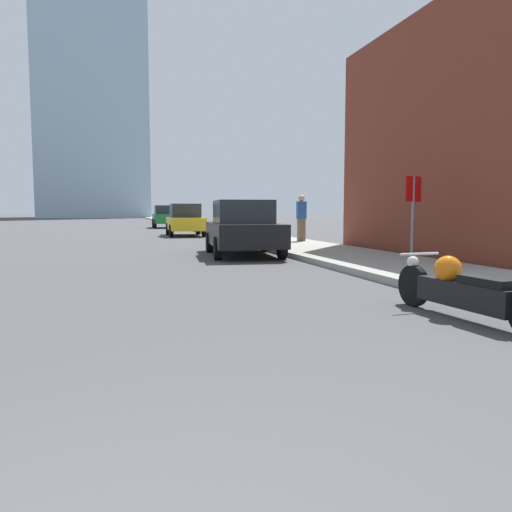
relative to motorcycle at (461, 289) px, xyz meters
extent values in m
cube|color=gray|center=(2.11, 36.07, -0.30)|extent=(2.97, 240.00, 0.15)
cube|color=#9EB7CC|center=(-8.20, 101.56, 29.78)|extent=(20.44, 20.44, 60.32)
cylinder|color=black|center=(-0.07, 0.92, -0.09)|extent=(0.14, 0.59, 0.58)
cube|color=black|center=(0.00, -0.05, -0.06)|extent=(0.35, 1.50, 0.31)
sphere|color=orange|center=(-0.02, 0.24, 0.22)|extent=(0.35, 0.35, 0.35)
cube|color=black|center=(0.03, -0.37, 0.14)|extent=(0.27, 0.69, 0.10)
sphere|color=silver|center=(-0.07, 0.95, 0.25)|extent=(0.16, 0.16, 0.16)
cylinder|color=silver|center=(-0.06, 0.82, 0.37)|extent=(0.62, 0.08, 0.04)
cube|color=black|center=(-0.45, 9.40, 0.27)|extent=(2.28, 4.47, 0.66)
cube|color=#23282D|center=(-0.45, 9.40, 0.94)|extent=(1.80, 2.21, 0.68)
cylinder|color=black|center=(-1.22, 10.81, -0.06)|extent=(0.26, 0.65, 0.64)
cylinder|color=black|center=(0.57, 10.65, -0.06)|extent=(0.26, 0.65, 0.64)
cylinder|color=black|center=(-1.47, 8.15, -0.06)|extent=(0.26, 0.65, 0.64)
cylinder|color=black|center=(0.33, 7.98, -0.06)|extent=(0.26, 0.65, 0.64)
cube|color=gold|center=(-0.60, 21.71, 0.27)|extent=(1.90, 4.28, 0.65)
cube|color=#23282D|center=(-0.60, 21.71, 0.97)|extent=(1.57, 2.08, 0.74)
cylinder|color=black|center=(-1.40, 23.04, -0.05)|extent=(0.22, 0.65, 0.65)
cylinder|color=black|center=(0.29, 22.99, -0.05)|extent=(0.22, 0.65, 0.65)
cylinder|color=black|center=(-1.48, 20.42, -0.05)|extent=(0.22, 0.65, 0.65)
cylinder|color=black|center=(0.21, 20.37, -0.05)|extent=(0.22, 0.65, 0.65)
cube|color=#1E6B33|center=(-0.55, 34.67, 0.34)|extent=(1.74, 4.06, 0.73)
cube|color=#23282D|center=(-0.55, 34.67, 1.04)|extent=(1.46, 1.96, 0.67)
cylinder|color=black|center=(-1.33, 35.93, -0.02)|extent=(0.21, 0.72, 0.72)
cylinder|color=black|center=(0.27, 35.90, -0.02)|extent=(0.21, 0.72, 0.72)
cylinder|color=black|center=(-1.37, 33.43, -0.02)|extent=(0.21, 0.72, 0.72)
cylinder|color=black|center=(0.23, 33.40, -0.02)|extent=(0.21, 0.72, 0.72)
cylinder|color=slate|center=(2.73, 5.33, 0.78)|extent=(0.07, 0.07, 2.01)
cube|color=red|center=(2.73, 5.33, 1.48)|extent=(0.57, 0.26, 0.60)
cube|color=brown|center=(2.89, 13.30, 0.21)|extent=(0.29, 0.20, 0.87)
cube|color=#235193|center=(2.89, 13.30, 0.99)|extent=(0.36, 0.20, 0.69)
sphere|color=tan|center=(2.89, 13.30, 1.46)|extent=(0.25, 0.25, 0.25)
camera|label=1|loc=(-4.06, -5.20, 0.97)|focal=35.00mm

